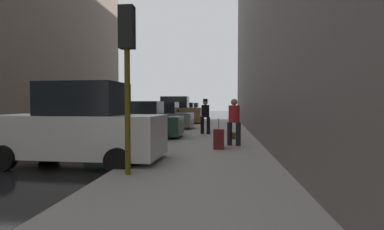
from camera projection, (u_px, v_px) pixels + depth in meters
ground_plane at (32, 153)px, 10.28m from camera, size 120.00×120.00×0.00m
sidewalk at (206, 153)px, 9.67m from camera, size 4.00×40.00×0.15m
parked_white_van at (79, 127)px, 8.16m from camera, size 4.66×2.19×2.25m
parked_dark_green_sedan at (137, 122)px, 13.62m from camera, size 4.21×2.07×1.79m
parked_gray_coupe at (159, 117)px, 18.53m from camera, size 4.24×2.14×1.79m
parked_bronze_suv at (173, 112)px, 23.69m from camera, size 4.61×2.08×2.25m
parked_red_hatchback at (182, 112)px, 28.87m from camera, size 4.25×2.16×1.79m
parked_blue_sedan at (189, 111)px, 34.86m from camera, size 4.22×2.09×1.79m
fire_hydrant at (181, 127)px, 15.18m from camera, size 0.42×0.22×0.70m
traffic_light at (127, 53)px, 6.38m from camera, size 0.32×0.32×3.60m
pedestrian_in_red_jacket at (234, 119)px, 10.91m from camera, size 0.53×0.48×1.71m
pedestrian_with_fedora at (205, 114)px, 15.12m from camera, size 0.53×0.48×1.78m
rolling_suitcase at (219, 139)px, 10.19m from camera, size 0.37×0.57×1.04m
duffel_bag at (232, 135)px, 13.09m from camera, size 0.32×0.44×0.28m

